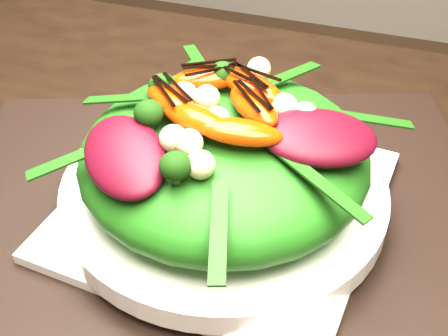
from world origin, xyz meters
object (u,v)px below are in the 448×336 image
(placemat, at_px, (224,209))
(dining_table, at_px, (250,336))
(orange_segment, at_px, (209,91))
(lettuce_mound, at_px, (224,156))
(salad_bowl, at_px, (224,191))
(plate_base, at_px, (224,204))

(placemat, bearing_deg, dining_table, -61.64)
(placemat, xyz_separation_m, orange_segment, (-0.02, 0.02, 0.11))
(placemat, xyz_separation_m, lettuce_mound, (0.00, -0.00, 0.06))
(placemat, height_order, salad_bowl, salad_bowl)
(placemat, distance_m, salad_bowl, 0.02)
(plate_base, relative_size, salad_bowl, 0.91)
(placemat, relative_size, plate_base, 1.86)
(dining_table, relative_size, salad_bowl, 5.86)
(dining_table, relative_size, placemat, 3.45)
(plate_base, height_order, lettuce_mound, lettuce_mound)
(dining_table, relative_size, lettuce_mound, 6.81)
(salad_bowl, bearing_deg, dining_table, -61.64)
(salad_bowl, bearing_deg, orange_segment, 135.61)
(salad_bowl, distance_m, orange_segment, 0.09)
(placemat, bearing_deg, lettuce_mound, -45.00)
(placemat, height_order, lettuce_mound, lettuce_mound)
(dining_table, relative_size, plate_base, 6.42)
(lettuce_mound, bearing_deg, plate_base, 90.00)
(dining_table, distance_m, placemat, 0.12)
(salad_bowl, xyz_separation_m, orange_segment, (-0.02, 0.02, 0.09))
(plate_base, height_order, orange_segment, orange_segment)
(placemat, bearing_deg, salad_bowl, 0.00)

